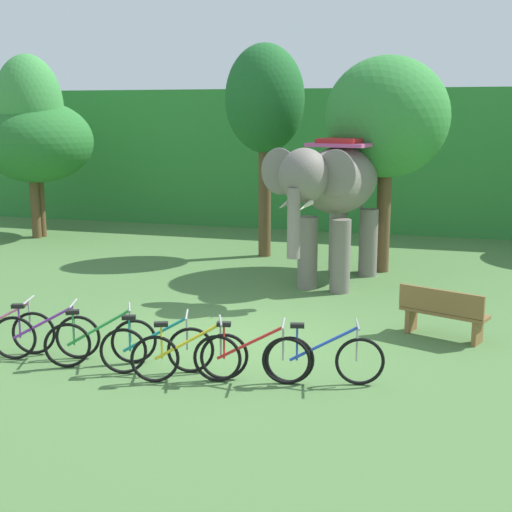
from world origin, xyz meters
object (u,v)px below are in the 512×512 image
at_px(bike_teal, 157,349).
at_px(bike_green, 101,341).
at_px(tree_far_left, 29,109).
at_px(bike_pink, 2,331).
at_px(bike_yellow, 189,356).
at_px(tree_center, 37,142).
at_px(bike_blue, 324,359).
at_px(bike_red, 251,357).
at_px(tree_right, 265,101).
at_px(tree_far_right, 387,118).
at_px(elephant, 335,188).
at_px(bike_purple, 46,336).
at_px(wooden_bench, 443,312).

bearing_deg(bike_teal, bike_green, 175.89).
xyz_separation_m(tree_far_left, bike_pink, (5.56, -9.52, -3.53)).
bearing_deg(bike_yellow, tree_center, 131.38).
xyz_separation_m(bike_yellow, bike_blue, (1.90, 0.42, 0.00)).
distance_m(bike_pink, bike_red, 4.21).
height_order(bike_green, bike_teal, same).
bearing_deg(tree_right, tree_far_left, 174.29).
xyz_separation_m(tree_far_right, bike_teal, (-2.51, -7.85, -3.31)).
distance_m(tree_center, bike_red, 14.09).
bearing_deg(bike_yellow, bike_red, 11.45).
height_order(tree_right, tree_far_right, tree_right).
bearing_deg(bike_yellow, bike_green, 171.52).
distance_m(elephant, bike_teal, 6.63).
relative_size(tree_center, bike_red, 2.48).
height_order(tree_far_left, tree_far_right, tree_far_left).
bearing_deg(elephant, bike_pink, -125.44).
xyz_separation_m(tree_far_right, bike_yellow, (-1.92, -8.01, -3.31)).
relative_size(tree_far_left, elephant, 1.30).
bearing_deg(elephant, bike_blue, -81.38).
height_order(bike_purple, wooden_bench, bike_purple).
relative_size(tree_far_left, bike_red, 3.27).
bearing_deg(bike_red, elephant, 88.86).
distance_m(tree_right, elephant, 4.04).
height_order(bike_pink, bike_yellow, same).
height_order(tree_far_left, bike_blue, tree_far_left).
distance_m(tree_right, wooden_bench, 8.50).
distance_m(bike_red, bike_blue, 1.05).
distance_m(bike_purple, bike_green, 0.97).
relative_size(elephant, bike_yellow, 2.64).
height_order(tree_far_right, bike_purple, tree_far_right).
bearing_deg(bike_blue, bike_green, -176.89).
bearing_deg(tree_far_left, tree_right, -5.71).
xyz_separation_m(tree_right, wooden_bench, (4.81, -6.00, -3.64)).
distance_m(bike_green, bike_red, 2.43).
distance_m(tree_far_left, bike_yellow, 13.68).
bearing_deg(bike_blue, bike_pink, -178.25).
xyz_separation_m(tree_far_left, bike_red, (9.77, -9.60, -3.53)).
xyz_separation_m(bike_red, bike_blue, (1.02, 0.24, 0.00)).
distance_m(tree_center, tree_right, 7.67).
bearing_deg(bike_pink, elephant, 54.56).
distance_m(tree_right, bike_blue, 9.92).
relative_size(tree_center, tree_far_right, 0.82).
xyz_separation_m(tree_far_left, bike_blue, (10.79, -9.36, -3.53)).
bearing_deg(tree_far_right, bike_pink, -124.09).
bearing_deg(bike_pink, bike_red, -1.09).
relative_size(bike_pink, bike_purple, 1.01).
distance_m(bike_green, bike_yellow, 1.57).
relative_size(tree_center, tree_right, 0.75).
height_order(bike_teal, bike_red, same).
bearing_deg(tree_far_right, tree_center, 169.32).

